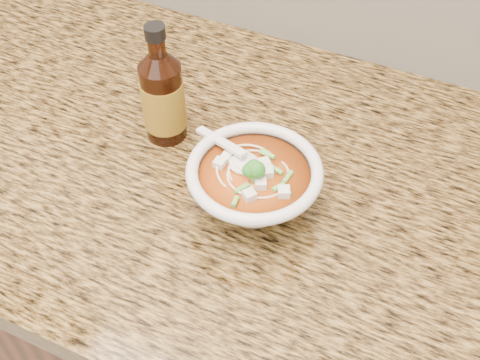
% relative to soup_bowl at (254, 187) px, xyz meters
% --- Properties ---
extents(cabinet, '(4.00, 0.65, 0.86)m').
position_rel_soup_bowl_xyz_m(cabinet, '(-0.23, 0.07, -0.51)').
color(cabinet, black).
rests_on(cabinet, ground).
extents(counter_slab, '(4.00, 0.68, 0.04)m').
position_rel_soup_bowl_xyz_m(counter_slab, '(-0.23, 0.07, -0.06)').
color(counter_slab, olive).
rests_on(counter_slab, cabinet).
extents(soup_bowl, '(0.19, 0.17, 0.10)m').
position_rel_soup_bowl_xyz_m(soup_bowl, '(0.00, 0.00, 0.00)').
color(soup_bowl, silver).
rests_on(soup_bowl, counter_slab).
extents(hot_sauce_bottle, '(0.07, 0.07, 0.19)m').
position_rel_soup_bowl_xyz_m(hot_sauce_bottle, '(-0.17, 0.08, 0.03)').
color(hot_sauce_bottle, '#351407').
rests_on(hot_sauce_bottle, counter_slab).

